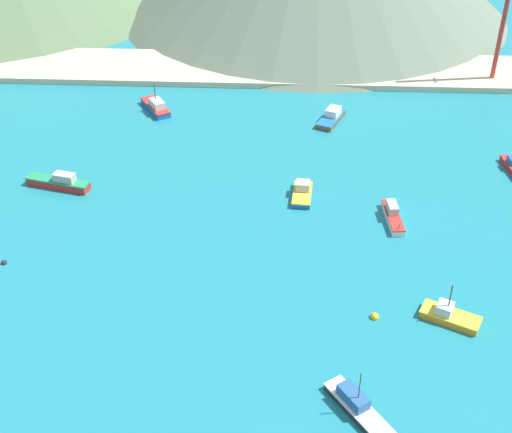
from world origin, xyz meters
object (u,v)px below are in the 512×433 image
object	(u,v)px
buoy_0	(375,317)
fishing_boat_0	(332,117)
fishing_boat_11	(449,315)
buoy_1	(4,263)
radio_tower	(506,8)
fishing_boat_10	(393,215)
fishing_boat_1	(358,407)
fishing_boat_5	(302,192)
fishing_boat_6	(59,182)
fishing_boat_8	(156,106)

from	to	relation	value
buoy_0	fishing_boat_0	bearing A→B (deg)	93.53
fishing_boat_11	buoy_0	world-z (taller)	fishing_boat_11
buoy_1	radio_tower	size ratio (longest dim) A/B	0.03
fishing_boat_10	radio_tower	bearing A→B (deg)	62.87
fishing_boat_0	radio_tower	size ratio (longest dim) A/B	0.29
fishing_boat_1	buoy_0	world-z (taller)	fishing_boat_1
fishing_boat_10	radio_tower	size ratio (longest dim) A/B	0.28
fishing_boat_5	fishing_boat_6	world-z (taller)	fishing_boat_6
fishing_boat_11	buoy_0	bearing A→B (deg)	-179.73
fishing_boat_5	fishing_boat_10	size ratio (longest dim) A/B	0.84
fishing_boat_11	buoy_0	xyz separation A→B (m)	(-9.37, -0.04, -0.57)
fishing_boat_11	buoy_1	bearing A→B (deg)	171.95
fishing_boat_11	fishing_boat_6	bearing A→B (deg)	153.79
fishing_boat_0	radio_tower	distance (m)	42.27
fishing_boat_5	buoy_0	distance (m)	29.26
fishing_boat_1	radio_tower	xyz separation A→B (m)	(34.39, 88.83, 15.16)
fishing_boat_1	fishing_boat_11	xyz separation A→B (m)	(12.64, 15.23, -0.04)
fishing_boat_0	fishing_boat_6	size ratio (longest dim) A/B	0.81
fishing_boat_0	fishing_boat_11	world-z (taller)	fishing_boat_11
buoy_0	radio_tower	bearing A→B (deg)	67.09
fishing_boat_0	fishing_boat_1	distance (m)	69.63
fishing_boat_5	fishing_boat_10	bearing A→B (deg)	-22.89
fishing_boat_10	buoy_0	world-z (taller)	fishing_boat_10
fishing_boat_11	fishing_boat_5	bearing A→B (deg)	123.62
fishing_boat_10	fishing_boat_11	bearing A→B (deg)	-77.88
buoy_1	buoy_0	bearing A→B (deg)	-9.55
fishing_boat_8	fishing_boat_0	bearing A→B (deg)	-4.42
radio_tower	buoy_0	bearing A→B (deg)	-112.91
fishing_boat_1	fishing_boat_6	world-z (taller)	fishing_boat_1
fishing_boat_8	fishing_boat_11	size ratio (longest dim) A/B	1.15
buoy_1	radio_tower	bearing A→B (deg)	38.34
fishing_boat_0	fishing_boat_8	bearing A→B (deg)	175.58
fishing_boat_5	buoy_0	size ratio (longest dim) A/B	6.72
fishing_boat_8	buoy_0	distance (m)	68.34
fishing_boat_1	fishing_boat_6	xyz separation A→B (m)	(-45.46, 43.83, 0.18)
fishing_boat_1	fishing_boat_5	size ratio (longest dim) A/B	1.31
fishing_boat_8	fishing_boat_10	xyz separation A→B (m)	(42.22, -35.09, -0.12)
fishing_boat_11	fishing_boat_8	bearing A→B (deg)	129.44
fishing_boat_8	fishing_boat_6	bearing A→B (deg)	-111.45
fishing_boat_0	fishing_boat_8	size ratio (longest dim) A/B	0.97
fishing_boat_10	buoy_0	size ratio (longest dim) A/B	8.02
fishing_boat_5	fishing_boat_11	world-z (taller)	fishing_boat_11
fishing_boat_1	fishing_boat_10	distance (m)	38.02
fishing_boat_10	buoy_0	xyz separation A→B (m)	(-4.66, -22.00, -0.65)
fishing_boat_10	fishing_boat_11	size ratio (longest dim) A/B	1.09
buoy_1	radio_tower	xyz separation A→B (m)	(82.25, 65.05, 15.83)
fishing_boat_0	fishing_boat_6	distance (m)	52.19
fishing_boat_8	fishing_boat_10	distance (m)	54.89
fishing_boat_6	fishing_boat_10	bearing A→B (deg)	-7.10
fishing_boat_10	radio_tower	world-z (taller)	radio_tower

